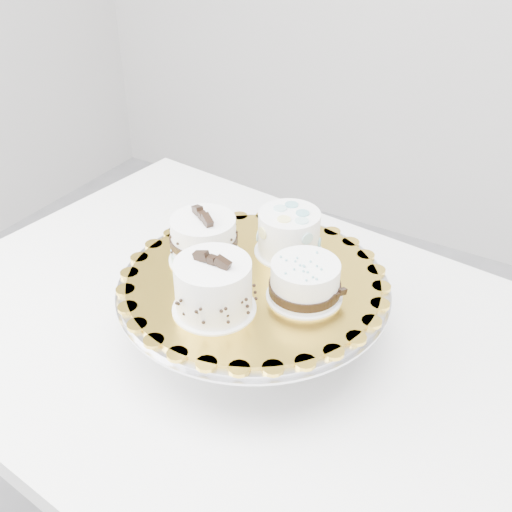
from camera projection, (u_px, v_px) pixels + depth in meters
The scene contains 7 objects.
table at pixel (263, 375), 1.07m from camera, with size 1.27×0.91×0.75m.
cake_stand at pixel (254, 300), 0.98m from camera, with size 0.41×0.41×0.11m.
cake_board at pixel (253, 280), 0.96m from camera, with size 0.38×0.38×0.01m, color gold.
cake_swirl at pixel (213, 288), 0.88m from camera, with size 0.12×0.12×0.09m.
cake_banded at pixel (204, 241), 0.98m from camera, with size 0.14×0.14×0.09m.
cake_dots at pixel (289, 233), 1.00m from camera, with size 0.12×0.12×0.07m.
cake_ribbon at pixel (306, 282), 0.91m from camera, with size 0.12×0.12×0.06m.
Camera 1 is at (0.37, -0.54, 1.43)m, focal length 45.00 mm.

